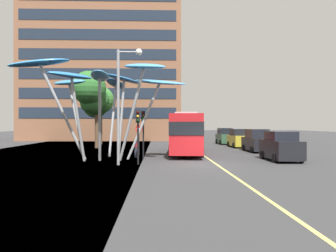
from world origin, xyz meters
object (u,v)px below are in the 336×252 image
Objects in this scene: red_bus at (186,131)px; street_lamp at (124,91)px; traffic_light_kerb_far at (143,124)px; no_entry_sign at (139,135)px; car_parked_near at (281,147)px; traffic_light_kerb_near at (138,125)px; car_side_street at (225,137)px; car_parked_far at (239,139)px; leaf_sculpture at (100,81)px; pedestrian at (136,147)px; car_parked_mid at (257,141)px.

red_bus is 1.48× the size of street_lamp.
traffic_light_kerb_far is 3.38m from no_entry_sign.
traffic_light_kerb_far is 10.32m from car_parked_near.
traffic_light_kerb_near is at bearing -87.05° from no_entry_sign.
red_bus reaches higher than no_entry_sign.
street_lamp is (-11.17, -21.01, 3.83)m from car_side_street.
car_parked_near is (10.23, 1.91, -1.56)m from traffic_light_kerb_near.
red_bus is 8.47m from traffic_light_kerb_near.
traffic_light_kerb_far is 1.43× the size of no_entry_sign.
car_parked_near is 0.94× the size of car_parked_far.
leaf_sculpture is 3.25× the size of car_parked_near.
pedestrian is 2.55m from no_entry_sign.
red_bus is at bearing 58.21° from street_lamp.
leaf_sculpture is 14.23m from car_parked_near.
traffic_light_kerb_near is 1.39× the size of no_entry_sign.
traffic_light_kerb_far reaches higher than traffic_light_kerb_near.
red_bus is 5.47m from traffic_light_kerb_far.
leaf_sculpture is 6.09m from no_entry_sign.
red_bus is 2.78× the size of car_parked_near.
car_side_street is (-0.58, 11.58, -0.01)m from car_parked_mid.
traffic_light_kerb_near is 3.52m from traffic_light_kerb_far.
car_parked_mid reaches higher than car_parked_near.
pedestrian is at bearing -135.52° from car_parked_far.
car_parked_mid is 11.59m from car_side_street.
street_lamp is at bearing -169.68° from car_parked_near.
car_side_street is at bearing 52.94° from leaf_sculpture.
leaf_sculpture is at bearing -127.06° from car_side_street.
leaf_sculpture is 5.84m from pedestrian.
traffic_light_kerb_near is at bearing -84.54° from pedestrian.
car_side_street is at bearing 63.82° from traffic_light_kerb_near.
street_lamp is (-1.08, -3.64, 2.17)m from traffic_light_kerb_far.
car_parked_far is (13.67, 11.93, -4.90)m from leaf_sculpture.
car_parked_near is 10.92m from pedestrian.
car_parked_mid is 5.85m from car_parked_far.
no_entry_sign is (0.56, 6.84, -3.12)m from street_lamp.
car_side_street is 17.72m from no_entry_sign.
car_parked_mid is 1.03× the size of car_parked_far.
car_parked_near is at bearing -90.11° from car_side_street.
car_parked_near is at bearing 10.32° from street_lamp.
car_side_street is at bearing 53.15° from no_entry_sign.
no_entry_sign is (-10.62, -14.17, 0.70)m from car_side_street.
no_entry_sign is (-0.52, 3.20, -0.96)m from traffic_light_kerb_far.
no_entry_sign is at bearing -142.40° from car_parked_far.
red_bus reaches higher than car_parked_mid.
no_entry_sign is (-10.95, -8.44, 0.71)m from car_parked_far.
street_lamp is at bearing -94.66° from no_entry_sign.
traffic_light_kerb_far is 0.49× the size of street_lamp.
leaf_sculpture reaches higher than street_lamp.
car_parked_mid is at bearing 28.47° from traffic_light_kerb_far.
traffic_light_kerb_far is at bearing 5.10° from leaf_sculpture.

